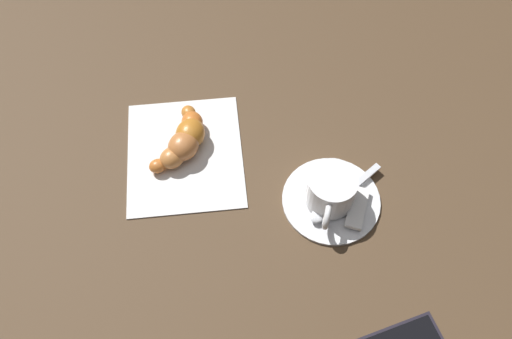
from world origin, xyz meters
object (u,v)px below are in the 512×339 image
teaspoon (335,202)px  sugar_packet (357,208)px  napkin (185,154)px  croissant (185,140)px  saucer (331,199)px  espresso_cup (331,190)px

teaspoon → sugar_packet: size_ratio=1.72×
napkin → croissant: croissant is taller
napkin → teaspoon: bearing=-15.2°
saucer → teaspoon: 0.01m
espresso_cup → sugar_packet: size_ratio=1.47×
teaspoon → napkin: size_ratio=0.56×
espresso_cup → teaspoon: 0.02m
saucer → sugar_packet: bearing=-20.7°
teaspoon → saucer: bearing=118.1°
saucer → sugar_packet: size_ratio=2.15×
croissant → teaspoon: bearing=-18.1°
espresso_cup → croissant: 0.22m
napkin → croissant: bearing=93.1°
espresso_cup → napkin: 0.21m
espresso_cup → napkin: espresso_cup is taller
saucer → teaspoon: size_ratio=1.25×
napkin → sugar_packet: bearing=-14.6°
espresso_cup → napkin: bearing=165.4°
teaspoon → napkin: bearing=164.8°
saucer → teaspoon: teaspoon is taller
teaspoon → croissant: (-0.21, 0.07, 0.01)m
teaspoon → napkin: (-0.21, 0.06, -0.01)m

